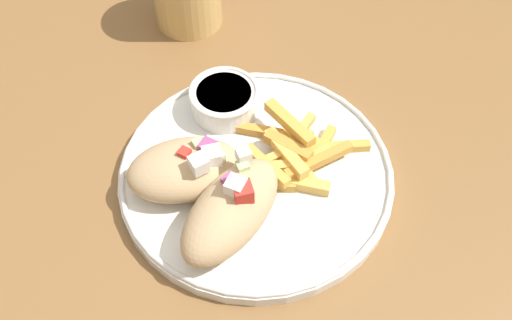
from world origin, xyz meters
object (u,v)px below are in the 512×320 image
plate (256,174)px  pita_sandwich_near (231,210)px  pita_sandwich_far (184,168)px  sauce_ramekin (223,100)px  fries_pile (293,155)px

plate → pita_sandwich_near: 0.08m
pita_sandwich_near → pita_sandwich_far: pita_sandwich_near is taller
pita_sandwich_near → sauce_ramekin: 0.15m
pita_sandwich_near → fries_pile: size_ratio=1.07×
pita_sandwich_far → pita_sandwich_near: bearing=-60.1°
pita_sandwich_near → sauce_ramekin: bearing=38.0°
pita_sandwich_near → fries_pile: pita_sandwich_near is taller
sauce_ramekin → pita_sandwich_far: bearing=-154.9°
plate → pita_sandwich_far: bearing=145.1°
pita_sandwich_far → sauce_ramekin: 0.11m
sauce_ramekin → pita_sandwich_near: bearing=-129.9°
pita_sandwich_far → fries_pile: 0.12m
pita_sandwich_near → pita_sandwich_far: size_ratio=1.05×
plate → fries_pile: (0.04, -0.02, 0.02)m
plate → sauce_ramekin: size_ratio=3.70×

